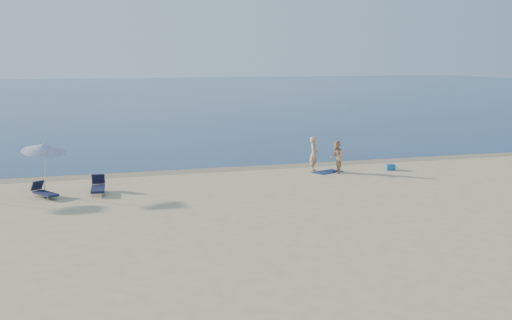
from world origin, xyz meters
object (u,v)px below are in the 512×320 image
(person_left, at_px, (314,154))
(umbrella_near, at_px, (44,148))
(person_right, at_px, (337,157))
(blue_cooler, at_px, (390,167))

(person_left, relative_size, umbrella_near, 0.73)
(person_left, bearing_deg, person_right, -105.09)
(person_left, distance_m, person_right, 1.32)
(person_left, height_order, person_right, person_left)
(person_left, relative_size, blue_cooler, 4.03)
(person_right, bearing_deg, person_left, -122.47)
(person_right, relative_size, umbrella_near, 0.68)
(person_left, height_order, umbrella_near, umbrella_near)
(person_left, distance_m, blue_cooler, 4.31)
(umbrella_near, bearing_deg, person_right, -16.47)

